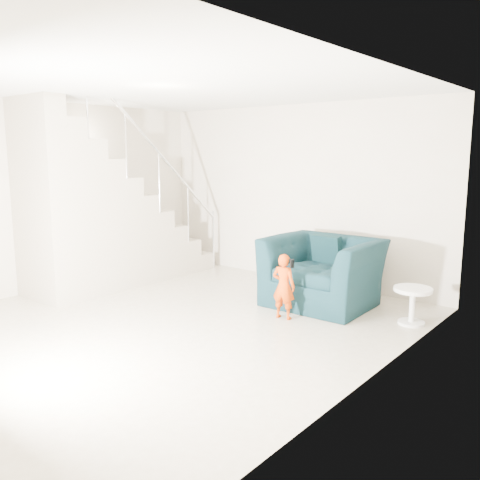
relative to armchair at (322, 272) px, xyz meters
The scene contains 12 objects.
floor 2.14m from the armchair, 119.48° to the right, with size 5.50×5.50×0.00m, color tan.
ceiling 3.08m from the armchair, 119.48° to the right, with size 5.50×5.50×0.00m, color silver.
back_wall 1.66m from the armchair, 138.22° to the left, with size 5.00×5.00×0.00m, color #C2B29E.
left_wall 4.08m from the armchair, 152.65° to the right, with size 5.50×5.50×0.00m, color #C2B29E.
right_wall 2.51m from the armchair, 51.24° to the right, with size 5.50×5.50×0.00m, color #C2B29E.
armchair is the anchor object (origin of this frame).
toddler 0.80m from the armchair, 94.80° to the right, with size 0.29×0.19×0.80m, color #AD3105.
side_table 1.23m from the armchair, ahead, with size 0.44×0.44×0.44m.
staircase 3.33m from the armchair, 157.18° to the right, with size 1.02×3.03×3.62m.
cushion 0.41m from the armchair, 111.31° to the left, with size 0.42×0.12×0.40m, color black.
throw 0.57m from the armchair, behind, with size 0.05×0.51×0.57m, color black.
phone 0.85m from the armchair, 86.44° to the right, with size 0.02×0.05×0.10m, color black.
Camera 1 is at (4.28, -3.88, 1.99)m, focal length 38.00 mm.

